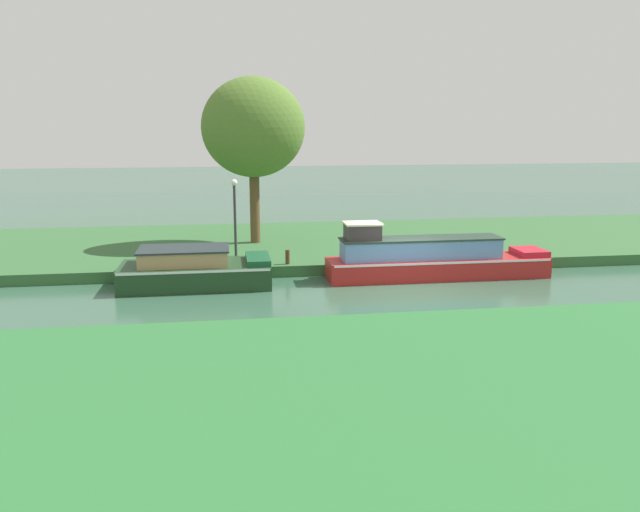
% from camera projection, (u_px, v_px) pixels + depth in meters
% --- Properties ---
extents(ground_plane, '(120.00, 120.00, 0.00)m').
position_uv_depth(ground_plane, '(406.00, 287.00, 21.26)').
color(ground_plane, '#345C45').
extents(riverbank_far, '(72.00, 10.00, 0.40)m').
position_uv_depth(riverbank_far, '(361.00, 243.00, 28.00)').
color(riverbank_far, '#346334').
rests_on(riverbank_far, ground_plane).
extents(riverbank_near, '(72.00, 10.00, 0.40)m').
position_uv_depth(riverbank_near, '(534.00, 393.00, 12.51)').
color(riverbank_near, '#2C6C34').
rests_on(riverbank_near, ground_plane).
extents(red_barge, '(7.79, 1.54, 2.02)m').
position_uv_depth(red_barge, '(430.00, 259.00, 22.46)').
color(red_barge, '#B12120').
rests_on(red_barge, ground_plane).
extents(forest_narrowboat, '(4.91, 2.18, 1.32)m').
position_uv_depth(forest_narrowboat, '(195.00, 270.00, 21.31)').
color(forest_narrowboat, '#1F3E21').
rests_on(forest_narrowboat, ground_plane).
extents(willow_tree_left, '(4.19, 3.47, 6.77)m').
position_uv_depth(willow_tree_left, '(253.00, 128.00, 25.97)').
color(willow_tree_left, brown).
rests_on(willow_tree_left, riverbank_far).
extents(lamp_post, '(0.24, 0.24, 2.92)m').
position_uv_depth(lamp_post, '(235.00, 209.00, 23.71)').
color(lamp_post, '#333338').
rests_on(lamp_post, riverbank_far).
extents(mooring_post_near, '(0.16, 0.16, 0.52)m').
position_uv_depth(mooring_post_near, '(288.00, 257.00, 22.87)').
color(mooring_post_near, '#523720').
rests_on(mooring_post_near, riverbank_far).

